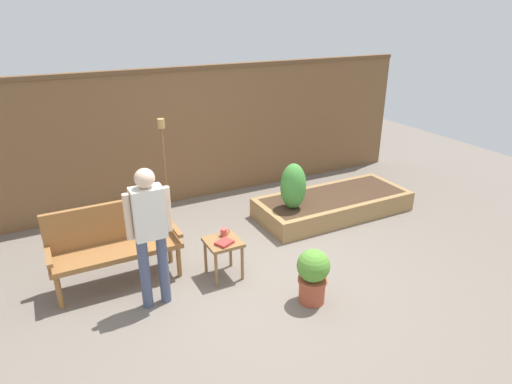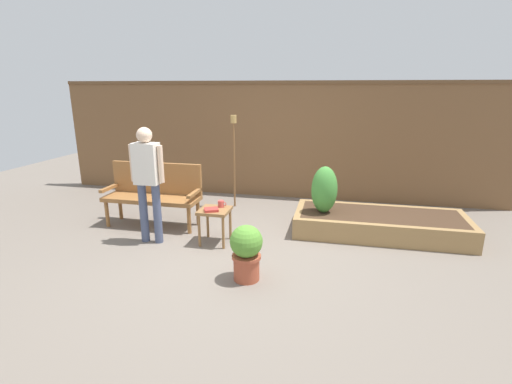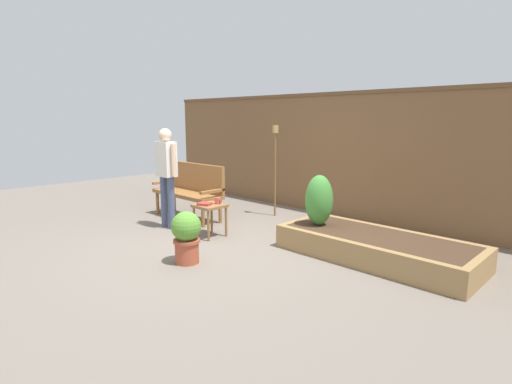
{
  "view_description": "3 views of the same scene",
  "coord_description": "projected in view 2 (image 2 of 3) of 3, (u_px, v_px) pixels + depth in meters",
  "views": [
    {
      "loc": [
        -2.07,
        -3.98,
        2.98
      ],
      "look_at": [
        0.33,
        0.65,
        0.78
      ],
      "focal_mm": 30.77,
      "sensor_mm": 36.0,
      "label": 1
    },
    {
      "loc": [
        1.21,
        -4.35,
        2.05
      ],
      "look_at": [
        0.09,
        0.72,
        0.59
      ],
      "focal_mm": 26.33,
      "sensor_mm": 36.0,
      "label": 2
    },
    {
      "loc": [
        4.11,
        -3.44,
        1.71
      ],
      "look_at": [
        -0.13,
        0.9,
        0.59
      ],
      "focal_mm": 28.18,
      "sensor_mm": 36.0,
      "label": 3
    }
  ],
  "objects": [
    {
      "name": "fence_back",
      "position": [
        273.0,
        140.0,
        7.05
      ],
      "size": [
        8.4,
        0.14,
        2.16
      ],
      "color": "brown",
      "rests_on": "ground_plane"
    },
    {
      "name": "book_on_table",
      "position": [
        211.0,
        210.0,
        4.92
      ],
      "size": [
        0.23,
        0.21,
        0.03
      ],
      "primitive_type": "cube",
      "rotation": [
        0.0,
        0.0,
        0.43
      ],
      "color": "#B2332D",
      "rests_on": "side_table"
    },
    {
      "name": "side_table",
      "position": [
        215.0,
        215.0,
        5.02
      ],
      "size": [
        0.4,
        0.4,
        0.48
      ],
      "color": "olive",
      "rests_on": "ground_plane"
    },
    {
      "name": "person_by_bench",
      "position": [
        147.0,
        175.0,
        4.91
      ],
      "size": [
        0.47,
        0.2,
        1.56
      ],
      "color": "#475170",
      "rests_on": "ground_plane"
    },
    {
      "name": "ground_plane",
      "position": [
        237.0,
        250.0,
        4.9
      ],
      "size": [
        14.0,
        14.0,
        0.0
      ],
      "primitive_type": "plane",
      "color": "#70665B"
    },
    {
      "name": "garden_bench",
      "position": [
        154.0,
        190.0,
        5.7
      ],
      "size": [
        1.44,
        0.48,
        0.94
      ],
      "color": "#936033",
      "rests_on": "ground_plane"
    },
    {
      "name": "shrub_near_bench",
      "position": [
        324.0,
        190.0,
        5.35
      ],
      "size": [
        0.37,
        0.37,
        0.68
      ],
      "color": "brown",
      "rests_on": "raised_planter_bed"
    },
    {
      "name": "cup_on_table",
      "position": [
        221.0,
        204.0,
        5.07
      ],
      "size": [
        0.12,
        0.08,
        0.09
      ],
      "color": "#CC4C47",
      "rests_on": "side_table"
    },
    {
      "name": "raised_planter_bed",
      "position": [
        380.0,
        224.0,
        5.4
      ],
      "size": [
        2.4,
        1.0,
        0.3
      ],
      "color": "#997547",
      "rests_on": "ground_plane"
    },
    {
      "name": "tiki_torch",
      "position": [
        234.0,
        145.0,
        6.39
      ],
      "size": [
        0.1,
        0.1,
        1.59
      ],
      "color": "brown",
      "rests_on": "ground_plane"
    },
    {
      "name": "potted_boxwood",
      "position": [
        246.0,
        250.0,
        4.06
      ],
      "size": [
        0.36,
        0.36,
        0.63
      ],
      "color": "#A84C33",
      "rests_on": "ground_plane"
    }
  ]
}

